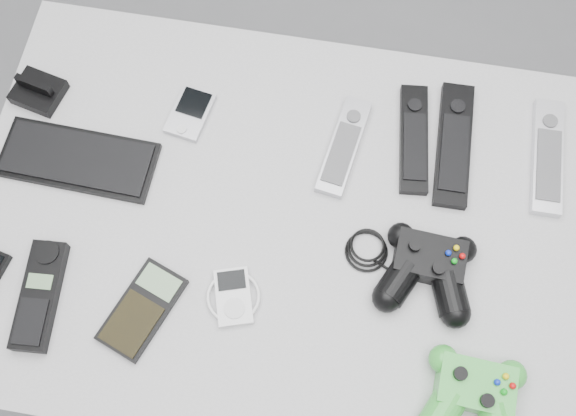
% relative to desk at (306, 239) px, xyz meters
% --- Properties ---
extents(floor, '(3.50, 3.50, 0.00)m').
position_rel_desk_xyz_m(floor, '(0.01, -0.06, -0.69)').
color(floor, slate).
rests_on(floor, ground).
extents(desk, '(1.14, 0.73, 0.76)m').
position_rel_desk_xyz_m(desk, '(0.00, 0.00, 0.00)').
color(desk, '#97979A').
rests_on(desk, floor).
extents(pda_keyboard, '(0.27, 0.12, 0.02)m').
position_rel_desk_xyz_m(pda_keyboard, '(-0.40, 0.05, 0.07)').
color(pda_keyboard, black).
rests_on(pda_keyboard, desk).
extents(dock_bracket, '(0.10, 0.09, 0.04)m').
position_rel_desk_xyz_m(dock_bracket, '(-0.51, 0.17, 0.09)').
color(dock_bracket, black).
rests_on(dock_bracket, desk).
extents(pda, '(0.08, 0.11, 0.02)m').
position_rel_desk_xyz_m(pda, '(-0.24, 0.17, 0.07)').
color(pda, '#A2A2A9').
rests_on(pda, desk).
extents(remote_silver_a, '(0.08, 0.19, 0.02)m').
position_rel_desk_xyz_m(remote_silver_a, '(0.04, 0.15, 0.08)').
color(remote_silver_a, '#A2A2A9').
rests_on(remote_silver_a, desk).
extents(remote_black_a, '(0.07, 0.21, 0.02)m').
position_rel_desk_xyz_m(remote_black_a, '(0.16, 0.19, 0.08)').
color(remote_black_a, black).
rests_on(remote_black_a, desk).
extents(remote_black_b, '(0.06, 0.23, 0.02)m').
position_rel_desk_xyz_m(remote_black_b, '(0.23, 0.19, 0.08)').
color(remote_black_b, black).
rests_on(remote_black_b, desk).
extents(remote_silver_b, '(0.05, 0.21, 0.02)m').
position_rel_desk_xyz_m(remote_silver_b, '(0.39, 0.19, 0.08)').
color(remote_silver_b, silver).
rests_on(remote_silver_b, desk).
extents(cordless_handset, '(0.07, 0.18, 0.03)m').
position_rel_desk_xyz_m(cordless_handset, '(-0.40, -0.19, 0.08)').
color(cordless_handset, black).
rests_on(cordless_handset, desk).
extents(calculator, '(0.12, 0.17, 0.02)m').
position_rel_desk_xyz_m(calculator, '(-0.23, -0.18, 0.07)').
color(calculator, black).
rests_on(calculator, desk).
extents(mp3_player, '(0.11, 0.11, 0.02)m').
position_rel_desk_xyz_m(mp3_player, '(-0.10, -0.14, 0.07)').
color(mp3_player, silver).
rests_on(mp3_player, desk).
extents(controller_black, '(0.27, 0.18, 0.05)m').
position_rel_desk_xyz_m(controller_black, '(0.20, -0.05, 0.09)').
color(controller_black, black).
rests_on(controller_black, desk).
extents(controller_green, '(0.17, 0.18, 0.05)m').
position_rel_desk_xyz_m(controller_green, '(0.29, -0.23, 0.09)').
color(controller_green, '#228025').
rests_on(controller_green, desk).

